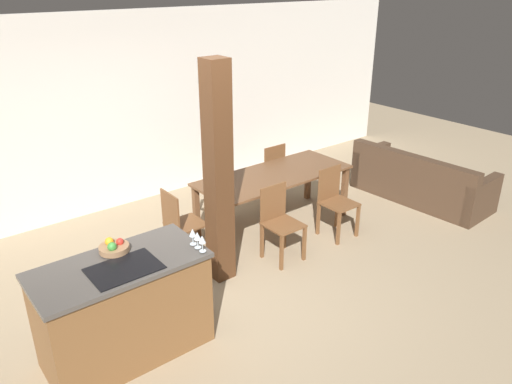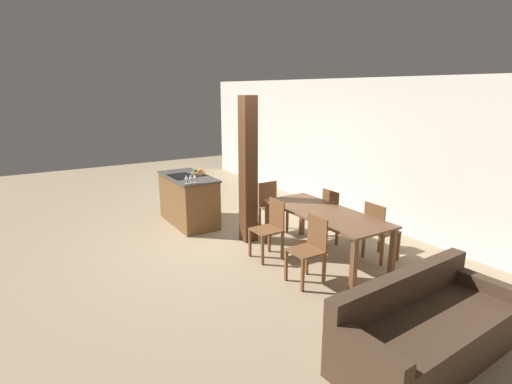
% 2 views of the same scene
% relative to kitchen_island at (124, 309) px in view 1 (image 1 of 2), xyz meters
% --- Properties ---
extents(ground_plane, '(16.00, 16.00, 0.00)m').
position_rel_kitchen_island_xyz_m(ground_plane, '(1.17, 0.21, -0.47)').
color(ground_plane, '#9E896B').
extents(wall_back, '(11.20, 0.08, 2.70)m').
position_rel_kitchen_island_xyz_m(wall_back, '(1.17, 3.01, 0.88)').
color(wall_back, silver).
rests_on(wall_back, ground_plane).
extents(kitchen_island, '(1.43, 0.71, 0.94)m').
position_rel_kitchen_island_xyz_m(kitchen_island, '(0.00, 0.00, 0.00)').
color(kitchen_island, brown).
rests_on(kitchen_island, ground_plane).
extents(fruit_bowl, '(0.26, 0.26, 0.11)m').
position_rel_kitchen_island_xyz_m(fruit_bowl, '(0.05, 0.19, 0.51)').
color(fruit_bowl, '#99704C').
rests_on(fruit_bowl, kitchen_island).
extents(wine_glass_near, '(0.06, 0.06, 0.15)m').
position_rel_kitchen_island_xyz_m(wine_glass_near, '(0.65, -0.28, 0.58)').
color(wine_glass_near, silver).
rests_on(wine_glass_near, kitchen_island).
extents(wine_glass_middle, '(0.06, 0.06, 0.15)m').
position_rel_kitchen_island_xyz_m(wine_glass_middle, '(0.65, -0.20, 0.58)').
color(wine_glass_middle, silver).
rests_on(wine_glass_middle, kitchen_island).
extents(wine_glass_far, '(0.06, 0.06, 0.15)m').
position_rel_kitchen_island_xyz_m(wine_glass_far, '(0.65, -0.13, 0.58)').
color(wine_glass_far, silver).
rests_on(wine_glass_far, kitchen_island).
extents(dining_table, '(2.09, 0.85, 0.74)m').
position_rel_kitchen_island_xyz_m(dining_table, '(2.61, 1.08, 0.18)').
color(dining_table, brown).
rests_on(dining_table, ground_plane).
extents(dining_chair_near_left, '(0.40, 0.40, 0.89)m').
position_rel_kitchen_island_xyz_m(dining_chair_near_left, '(2.14, 0.43, 0.01)').
color(dining_chair_near_left, brown).
rests_on(dining_chair_near_left, ground_plane).
extents(dining_chair_near_right, '(0.40, 0.40, 0.89)m').
position_rel_kitchen_island_xyz_m(dining_chair_near_right, '(3.08, 0.43, 0.01)').
color(dining_chair_near_right, brown).
rests_on(dining_chair_near_right, ground_plane).
extents(dining_chair_far_left, '(0.40, 0.40, 0.89)m').
position_rel_kitchen_island_xyz_m(dining_chair_far_left, '(2.14, 1.74, 0.01)').
color(dining_chair_far_left, brown).
rests_on(dining_chair_far_left, ground_plane).
extents(dining_chair_far_right, '(0.40, 0.40, 0.89)m').
position_rel_kitchen_island_xyz_m(dining_chair_far_right, '(3.08, 1.74, 0.01)').
color(dining_chair_far_right, brown).
rests_on(dining_chair_far_right, ground_plane).
extents(dining_chair_head_end, '(0.40, 0.40, 0.89)m').
position_rel_kitchen_island_xyz_m(dining_chair_head_end, '(1.20, 1.08, 0.01)').
color(dining_chair_head_end, brown).
rests_on(dining_chair_head_end, ground_plane).
extents(couch, '(0.92, 2.04, 0.77)m').
position_rel_kitchen_island_xyz_m(couch, '(4.88, 0.38, -0.19)').
color(couch, '#473323').
rests_on(couch, ground_plane).
extents(timber_post, '(0.23, 0.23, 2.41)m').
position_rel_kitchen_island_xyz_m(timber_post, '(1.36, 0.51, 0.74)').
color(timber_post, '#4C2D19').
rests_on(timber_post, ground_plane).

